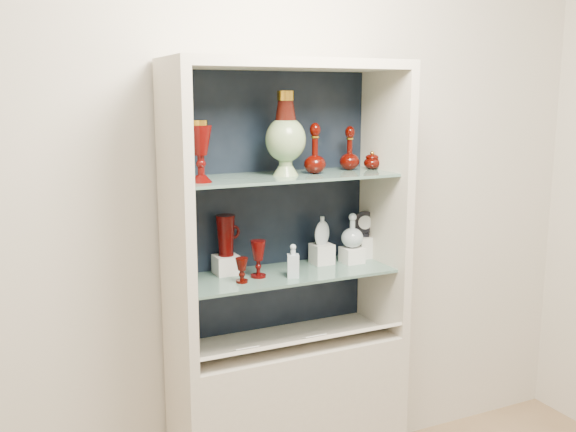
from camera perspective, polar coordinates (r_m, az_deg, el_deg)
name	(u,v)px	position (r m, az deg, el deg)	size (l,w,h in m)	color
wall_back	(267,186)	(2.87, -1.88, 2.71)	(3.50, 0.02, 2.80)	silver
cabinet_base	(288,420)	(3.00, 0.00, -17.65)	(1.00, 0.40, 0.75)	beige
cabinet_back_panel	(270,203)	(2.85, -1.63, 1.14)	(0.98, 0.02, 1.15)	black
cabinet_side_left	(176,220)	(2.52, -9.94, -0.31)	(0.04, 0.40, 1.15)	beige
cabinet_side_right	(384,202)	(2.91, 8.57, 1.24)	(0.04, 0.40, 1.15)	beige
cabinet_top_cap	(288,64)	(2.64, 0.00, 13.34)	(1.00, 0.40, 0.04)	beige
shelf_lower	(286,274)	(2.76, -0.18, -5.16)	(0.92, 0.34, 0.01)	slate
shelf_upper	(286,177)	(2.68, -0.18, 3.52)	(0.92, 0.34, 0.01)	slate
label_ledge	(299,342)	(2.74, 1.00, -11.16)	(0.92, 0.18, 0.01)	beige
label_card_0	(313,336)	(2.76, 2.21, -10.65)	(0.10, 0.07, 0.00)	white
label_card_1	(245,349)	(2.64, -3.84, -11.68)	(0.10, 0.07, 0.00)	white
pedestal_lamp_left	(187,149)	(2.56, -8.97, 5.88)	(0.09, 0.09, 0.24)	#4F0604
pedestal_lamp_right	(201,151)	(2.47, -7.77, 5.70)	(0.09, 0.09, 0.24)	#4F0604
enamel_urn	(286,134)	(2.65, -0.22, 7.34)	(0.17, 0.17, 0.35)	#0E4F24
ruby_decanter_a	(315,145)	(2.71, 2.41, 6.29)	(0.09, 0.09, 0.24)	#460802
ruby_decanter_b	(350,147)	(2.86, 5.50, 6.14)	(0.09, 0.09, 0.21)	#460802
lidded_bowl	(372,160)	(2.91, 7.48, 4.96)	(0.07, 0.07, 0.08)	#460802
cobalt_goblet	(184,260)	(2.61, -9.24, -3.89)	(0.08, 0.08, 0.20)	#090B3D
ruby_goblet_tall	(258,259)	(2.67, -2.66, -3.84)	(0.06, 0.06, 0.16)	#4F0604
ruby_goblet_small	(242,270)	(2.61, -4.13, -4.84)	(0.05, 0.05, 0.10)	#460802
riser_ruby_pitcher	(226,265)	(2.74, -5.51, -4.32)	(0.10, 0.10, 0.08)	silver
ruby_pitcher	(226,235)	(2.71, -5.56, -1.73)	(0.13, 0.08, 0.17)	#4F0604
clear_square_bottle	(293,261)	(2.67, 0.45, -3.99)	(0.05, 0.05, 0.14)	#A9BCC5
riser_flat_flask	(322,254)	(2.89, 3.03, -3.37)	(0.09, 0.09, 0.09)	silver
flat_flask	(322,230)	(2.87, 3.05, -1.24)	(0.09, 0.04, 0.13)	silver
riser_clear_round_decanter	(352,255)	(2.92, 5.70, -3.47)	(0.09, 0.09, 0.07)	silver
clear_round_decanter	(352,231)	(2.90, 5.74, -1.36)	(0.10, 0.10, 0.15)	#A9BCC5
riser_cameo_medallion	(364,247)	(3.02, 6.80, -2.76)	(0.08, 0.08, 0.10)	silver
cameo_medallion	(365,223)	(2.99, 6.85, -0.66)	(0.11, 0.04, 0.13)	black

